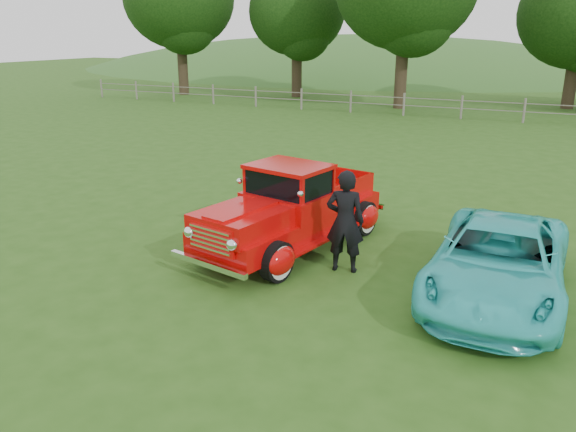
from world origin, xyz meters
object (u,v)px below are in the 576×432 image
at_px(teal_sedan, 498,262).
at_px(tree_mid_west, 297,12).
at_px(red_pickup, 291,211).
at_px(man, 345,221).

bearing_deg(teal_sedan, tree_mid_west, 120.98).
height_order(tree_mid_west, red_pickup, tree_mid_west).
bearing_deg(man, tree_mid_west, -75.18).
xyz_separation_m(red_pickup, teal_sedan, (4.12, -0.64, -0.16)).
bearing_deg(teal_sedan, red_pickup, 171.78).
distance_m(tree_mid_west, red_pickup, 29.03).
relative_size(tree_mid_west, red_pickup, 1.61).
distance_m(red_pickup, teal_sedan, 4.17).
bearing_deg(red_pickup, tree_mid_west, 126.36).
xyz_separation_m(tree_mid_west, red_pickup, (11.63, -26.17, -4.75)).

